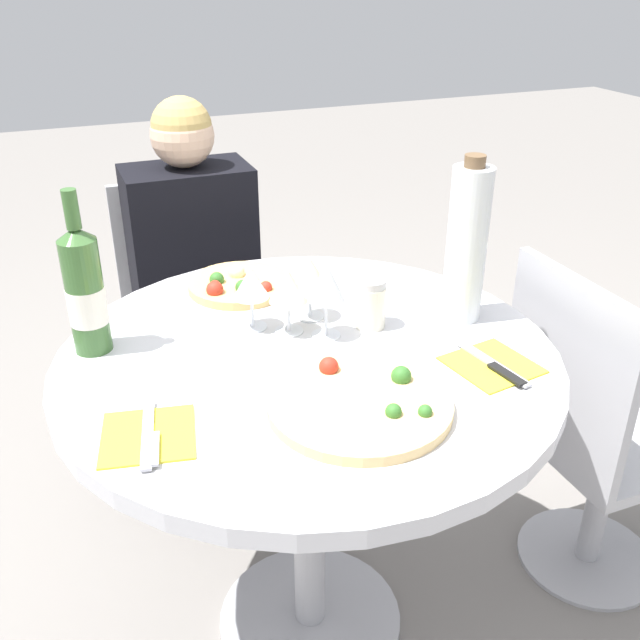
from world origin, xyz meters
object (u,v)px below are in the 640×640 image
(dining_table, at_px, (308,406))
(chair_empty_side, at_px, (593,441))
(pizza_large, at_px, (360,402))
(tall_carafe, at_px, (467,244))
(chair_behind_diner, at_px, (195,328))
(seated_diner, at_px, (204,323))
(wine_bottle, at_px, (85,291))

(dining_table, distance_m, chair_empty_side, 0.74)
(pizza_large, relative_size, tall_carafe, 0.91)
(chair_behind_diner, bearing_deg, seated_diner, 90.00)
(pizza_large, relative_size, wine_bottle, 0.98)
(dining_table, xyz_separation_m, pizza_large, (0.02, -0.21, 0.14))
(chair_behind_diner, relative_size, seated_diner, 0.76)
(pizza_large, height_order, wine_bottle, wine_bottle)
(chair_empty_side, xyz_separation_m, wine_bottle, (-1.09, 0.25, 0.48))
(chair_behind_diner, height_order, wine_bottle, wine_bottle)
(chair_behind_diner, height_order, pizza_large, chair_behind_diner)
(chair_empty_side, distance_m, pizza_large, 0.79)
(dining_table, height_order, seated_diner, seated_diner)
(chair_empty_side, bearing_deg, dining_table, -96.77)
(dining_table, height_order, chair_behind_diner, chair_behind_diner)
(seated_diner, bearing_deg, dining_table, 95.03)
(pizza_large, bearing_deg, tall_carafe, 34.54)
(chair_empty_side, xyz_separation_m, tall_carafe, (-0.35, 0.11, 0.52))
(chair_behind_diner, xyz_separation_m, chair_empty_side, (0.77, -0.93, 0.00))
(seated_diner, bearing_deg, wine_bottle, 58.48)
(wine_bottle, height_order, tall_carafe, tall_carafe)
(chair_empty_side, bearing_deg, chair_behind_diner, -140.45)
(seated_diner, xyz_separation_m, pizza_large, (0.08, -0.92, 0.28))
(chair_empty_side, distance_m, tall_carafe, 0.63)
(chair_behind_diner, relative_size, wine_bottle, 2.64)
(dining_table, height_order, pizza_large, pizza_large)
(pizza_large, bearing_deg, seated_diner, 94.85)
(tall_carafe, bearing_deg, chair_empty_side, -16.99)
(dining_table, distance_m, chair_behind_diner, 0.88)
(chair_behind_diner, height_order, tall_carafe, tall_carafe)
(wine_bottle, xyz_separation_m, tall_carafe, (0.75, -0.14, 0.04))
(seated_diner, height_order, wine_bottle, seated_diner)
(dining_table, bearing_deg, tall_carafe, 3.52)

